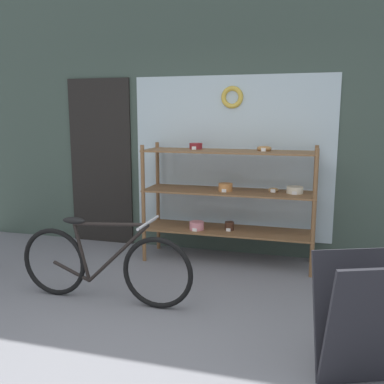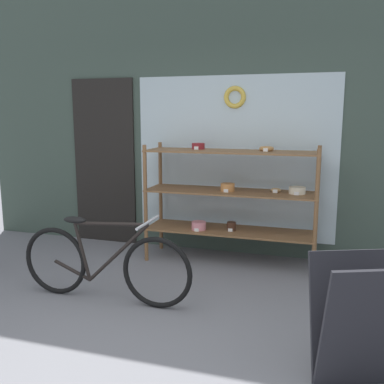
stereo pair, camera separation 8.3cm
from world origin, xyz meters
The scene contains 5 objects.
ground_plane centered at (0.00, 0.00, 0.00)m, with size 30.00×30.00×0.00m, color slate.
storefront_facade centered at (-0.03, 2.64, 1.91)m, with size 6.37×0.13×3.92m.
display_case centered at (0.25, 2.25, 0.79)m, with size 1.89×0.52×1.34m.
bicycle centered at (-0.63, 0.91, 0.34)m, with size 1.65×0.46×0.77m.
sandwich_board centered at (1.45, 0.25, 0.41)m, with size 0.64×0.55×0.81m.
Camera 2 is at (1.19, -2.34, 1.65)m, focal length 40.00 mm.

